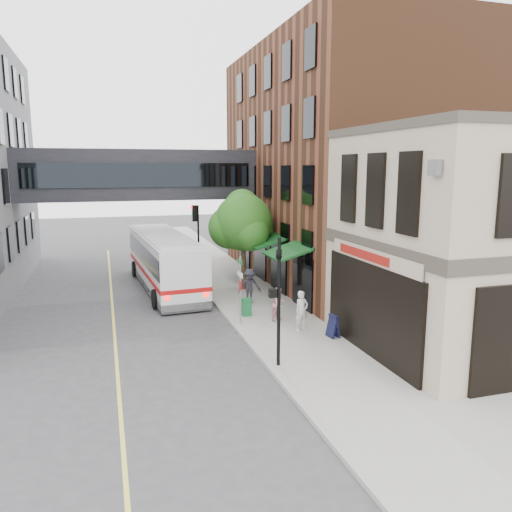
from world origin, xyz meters
TOP-DOWN VIEW (x-y plane):
  - ground at (0.00, 0.00)m, footprint 120.00×120.00m
  - sidewalk_main at (2.00, 14.00)m, footprint 4.00×60.00m
  - corner_building at (8.97, 2.00)m, footprint 10.19×8.12m
  - brick_building at (9.98, 15.00)m, footprint 13.76×18.00m
  - skyway_bridge at (-3.00, 18.00)m, footprint 14.00×3.18m
  - traffic_signal_near at (0.37, 2.00)m, footprint 0.44×0.22m
  - traffic_signal_far at (0.26, 17.00)m, footprint 0.53×0.28m
  - street_sign_pole at (0.39, 7.00)m, footprint 0.08×0.75m
  - street_tree at (2.19, 13.22)m, footprint 3.80×3.20m
  - lane_marking at (-5.00, 10.00)m, footprint 0.12×40.00m
  - bus at (-1.96, 15.15)m, footprint 3.36×11.58m
  - pedestrian_a at (2.58, 5.24)m, footprint 0.71×0.55m
  - pedestrian_b at (2.14, 6.87)m, footprint 0.94×0.90m
  - pedestrian_c at (1.69, 10.03)m, footprint 1.20×0.76m
  - newspaper_box at (0.94, 7.99)m, footprint 0.44×0.40m
  - sandwich_board at (3.50, 4.10)m, footprint 0.42×0.58m

SIDE VIEW (x-z plane):
  - ground at x=0.00m, z-range 0.00..0.00m
  - lane_marking at x=-5.00m, z-range 0.00..0.01m
  - sidewalk_main at x=2.00m, z-range 0.00..0.15m
  - newspaper_box at x=0.94m, z-range 0.15..0.97m
  - sandwich_board at x=3.50m, z-range 0.15..1.10m
  - pedestrian_b at x=2.14m, z-range 0.15..1.68m
  - pedestrian_a at x=2.58m, z-range 0.15..1.86m
  - pedestrian_c at x=1.69m, z-range 0.15..1.92m
  - bus at x=-1.96m, z-range 0.19..3.27m
  - street_sign_pole at x=0.39m, z-range 0.43..3.43m
  - traffic_signal_near at x=0.37m, z-range 0.68..5.28m
  - traffic_signal_far at x=0.26m, z-range 1.09..5.59m
  - street_tree at x=2.19m, z-range 1.11..6.71m
  - corner_building at x=8.97m, z-range -0.01..8.44m
  - skyway_bridge at x=-3.00m, z-range 5.00..8.00m
  - brick_building at x=9.98m, z-range -0.01..13.99m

